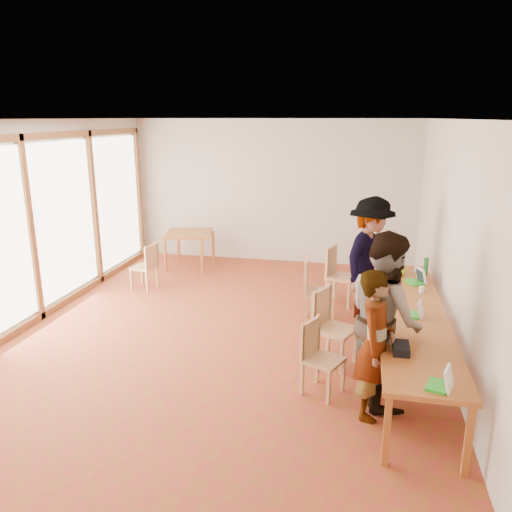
% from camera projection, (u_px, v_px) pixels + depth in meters
% --- Properties ---
extents(ground, '(8.00, 8.00, 0.00)m').
position_uv_depth(ground, '(224.00, 335.00, 7.18)').
color(ground, '#9F3B26').
rests_on(ground, ground).
extents(wall_back, '(6.00, 0.10, 3.00)m').
position_uv_depth(wall_back, '(273.00, 192.00, 10.54)').
color(wall_back, beige).
rests_on(wall_back, ground).
extents(wall_front, '(6.00, 0.10, 3.00)m').
position_uv_depth(wall_front, '(43.00, 380.00, 3.00)').
color(wall_front, beige).
rests_on(wall_front, ground).
extents(wall_right, '(0.10, 8.00, 3.00)m').
position_uv_depth(wall_right, '(455.00, 245.00, 6.18)').
color(wall_right, beige).
rests_on(wall_right, ground).
extents(window_wall, '(0.10, 8.00, 3.00)m').
position_uv_depth(window_wall, '(29.00, 224.00, 7.36)').
color(window_wall, white).
rests_on(window_wall, ground).
extents(ceiling, '(6.00, 8.00, 0.04)m').
position_uv_depth(ceiling, '(220.00, 117.00, 6.36)').
color(ceiling, white).
rests_on(ceiling, wall_back).
extents(communal_table, '(0.80, 4.00, 0.75)m').
position_uv_depth(communal_table, '(411.00, 315.00, 6.08)').
color(communal_table, '#AF5A27').
rests_on(communal_table, ground).
extents(side_table, '(0.90, 0.90, 0.75)m').
position_uv_depth(side_table, '(189.00, 236.00, 10.24)').
color(side_table, '#AF5A27').
rests_on(side_table, ground).
extents(chair_near, '(0.52, 0.52, 0.45)m').
position_uv_depth(chair_near, '(317.00, 349.00, 5.59)').
color(chair_near, tan).
rests_on(chair_near, ground).
extents(chair_mid, '(0.60, 0.60, 0.52)m').
position_uv_depth(chair_mid, '(328.00, 318.00, 6.25)').
color(chair_mid, tan).
rests_on(chair_mid, ground).
extents(chair_far, '(0.49, 0.49, 0.53)m').
position_uv_depth(chair_far, '(313.00, 284.00, 7.48)').
color(chair_far, tan).
rests_on(chair_far, ground).
extents(chair_empty, '(0.56, 0.56, 0.51)m').
position_uv_depth(chair_empty, '(336.00, 269.00, 8.30)').
color(chair_empty, tan).
rests_on(chair_empty, ground).
extents(chair_spare, '(0.45, 0.45, 0.44)m').
position_uv_depth(chair_spare, '(148.00, 262.00, 8.97)').
color(chair_spare, tan).
rests_on(chair_spare, ground).
extents(person_near, '(0.50, 0.65, 1.59)m').
position_uv_depth(person_near, '(375.00, 345.00, 5.07)').
color(person_near, gray).
rests_on(person_near, ground).
extents(person_mid, '(0.99, 1.11, 1.90)m').
position_uv_depth(person_mid, '(385.00, 318.00, 5.35)').
color(person_mid, gray).
rests_on(person_mid, ground).
extents(person_far, '(1.15, 1.41, 1.90)m').
position_uv_depth(person_far, '(370.00, 259.00, 7.57)').
color(person_far, gray).
rests_on(person_far, ground).
extents(laptop_near, '(0.27, 0.29, 0.20)m').
position_uv_depth(laptop_near, '(443.00, 383.00, 4.32)').
color(laptop_near, green).
rests_on(laptop_near, communal_table).
extents(laptop_mid, '(0.24, 0.25, 0.19)m').
position_uv_depth(laptop_mid, '(417.00, 312.00, 5.89)').
color(laptop_mid, green).
rests_on(laptop_mid, communal_table).
extents(laptop_far, '(0.31, 0.33, 0.22)m').
position_uv_depth(laptop_far, '(417.00, 279.00, 7.07)').
color(laptop_far, green).
rests_on(laptop_far, communal_table).
extents(yellow_mug, '(0.18, 0.18, 0.11)m').
position_uv_depth(yellow_mug, '(401.00, 273.00, 7.38)').
color(yellow_mug, gold).
rests_on(yellow_mug, communal_table).
extents(green_bottle, '(0.07, 0.07, 0.28)m').
position_uv_depth(green_bottle, '(426.00, 267.00, 7.37)').
color(green_bottle, '#1E7B2E').
rests_on(green_bottle, communal_table).
extents(clear_glass, '(0.07, 0.07, 0.09)m').
position_uv_depth(clear_glass, '(422.00, 290.00, 6.68)').
color(clear_glass, silver).
rests_on(clear_glass, communal_table).
extents(condiment_cup, '(0.08, 0.08, 0.06)m').
position_uv_depth(condiment_cup, '(416.00, 270.00, 7.58)').
color(condiment_cup, white).
rests_on(condiment_cup, communal_table).
extents(pink_phone, '(0.05, 0.10, 0.01)m').
position_uv_depth(pink_phone, '(391.00, 305.00, 6.24)').
color(pink_phone, '#D23368').
rests_on(pink_phone, communal_table).
extents(black_pouch, '(0.16, 0.26, 0.09)m').
position_uv_depth(black_pouch, '(401.00, 348.00, 4.99)').
color(black_pouch, black).
rests_on(black_pouch, communal_table).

